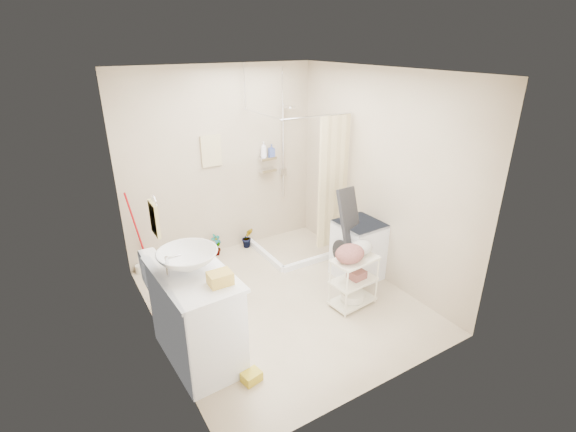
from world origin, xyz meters
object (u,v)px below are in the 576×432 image
Objects in this scene: vanity at (196,316)px; laundry_rack at (354,277)px; washing_machine at (358,250)px; toilet at (183,281)px.

laundry_rack is at bearing -5.99° from vanity.
laundry_rack is (1.84, -0.10, -0.11)m from vanity.
washing_machine is 0.66m from laundry_rack.
washing_machine is 1.05× the size of laundry_rack.
vanity reaches higher than laundry_rack.
toilet is 1.07× the size of washing_machine.
vanity is 1.41× the size of washing_machine.
toilet is (0.12, 0.76, -0.07)m from vanity.
toilet is at bearing 168.05° from washing_machine.
washing_machine is at bearing 39.91° from laundry_rack.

